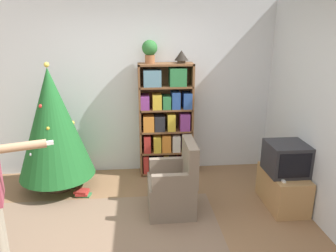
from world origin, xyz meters
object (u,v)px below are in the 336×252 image
object	(u,v)px
bookshelf	(166,121)
armchair	(174,188)
christmas_tree	(53,124)
table_lamp	(181,56)
television	(286,158)
potted_plant	(150,50)

from	to	relation	value
bookshelf	armchair	distance (m)	1.25
christmas_tree	table_lamp	distance (m)	2.02
bookshelf	christmas_tree	size ratio (longest dim) A/B	0.96
television	armchair	size ratio (longest dim) A/B	0.52
bookshelf	television	bearing A→B (deg)	-38.49
bookshelf	table_lamp	world-z (taller)	table_lamp
table_lamp	potted_plant	bearing A→B (deg)	180.00
bookshelf	television	world-z (taller)	bookshelf
bookshelf	armchair	world-z (taller)	bookshelf
armchair	christmas_tree	bearing A→B (deg)	-115.99
armchair	table_lamp	bearing A→B (deg)	168.51
armchair	potted_plant	distance (m)	1.97
christmas_tree	armchair	distance (m)	1.86
television	table_lamp	xyz separation A→B (m)	(-1.19, 1.13, 1.16)
television	potted_plant	bearing A→B (deg)	145.42
christmas_tree	potted_plant	distance (m)	1.68
television	table_lamp	size ratio (longest dim) A/B	2.38
armchair	potted_plant	bearing A→B (deg)	-168.94
armchair	table_lamp	distance (m)	1.89
television	table_lamp	distance (m)	2.01
television	armchair	world-z (taller)	armchair
bookshelf	table_lamp	xyz separation A→B (m)	(0.22, 0.01, 0.97)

